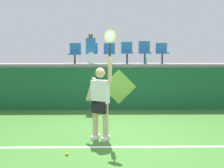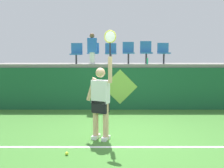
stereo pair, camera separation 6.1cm
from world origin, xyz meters
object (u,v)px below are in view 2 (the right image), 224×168
(tennis_ball, at_px, (66,154))
(stadium_chair_4, at_px, (145,51))
(stadium_chair_2, at_px, (110,52))
(stadium_chair_3, at_px, (128,51))
(stadium_chair_1, at_px, (92,52))
(stadium_chair_0, at_px, (76,52))
(water_bottle, at_px, (147,61))
(tennis_player, at_px, (100,99))
(stadium_chair_5, at_px, (163,52))
(spectator_0, at_px, (91,48))

(tennis_ball, relative_size, stadium_chair_4, 0.07)
(stadium_chair_2, xyz_separation_m, stadium_chair_3, (0.69, 0.00, 0.03))
(stadium_chair_1, bearing_deg, stadium_chair_0, 179.57)
(water_bottle, distance_m, stadium_chair_3, 0.92)
(tennis_player, height_order, stadium_chair_5, stadium_chair_5)
(stadium_chair_3, xyz_separation_m, spectator_0, (-1.37, -0.46, 0.10))
(tennis_player, height_order, stadium_chair_0, same)
(stadium_chair_0, bearing_deg, spectator_0, -35.15)
(tennis_player, bearing_deg, water_bottle, 64.23)
(tennis_player, height_order, stadium_chair_4, stadium_chair_4)
(stadium_chair_3, height_order, spectator_0, spectator_0)
(water_bottle, height_order, spectator_0, spectator_0)
(water_bottle, height_order, stadium_chair_3, stadium_chair_3)
(stadium_chair_1, height_order, spectator_0, spectator_0)
(stadium_chair_4, bearing_deg, spectator_0, -167.33)
(stadium_chair_2, bearing_deg, stadium_chair_5, -0.03)
(stadium_chair_1, distance_m, stadium_chair_4, 2.06)
(tennis_ball, bearing_deg, stadium_chair_3, 71.87)
(stadium_chair_2, distance_m, stadium_chair_5, 2.06)
(stadium_chair_2, distance_m, stadium_chair_3, 0.69)
(stadium_chair_2, distance_m, stadium_chair_4, 1.38)
(stadium_chair_1, bearing_deg, stadium_chair_5, 0.00)
(water_bottle, relative_size, stadium_chair_4, 0.26)
(tennis_ball, distance_m, stadium_chair_5, 5.84)
(water_bottle, distance_m, spectator_0, 2.10)
(stadium_chair_5, bearing_deg, water_bottle, -143.75)
(stadium_chair_2, xyz_separation_m, stadium_chair_5, (2.06, -0.00, 0.01))
(tennis_ball, height_order, stadium_chair_4, stadium_chair_4)
(tennis_player, bearing_deg, stadium_chair_2, 86.85)
(tennis_player, relative_size, water_bottle, 10.91)
(tennis_ball, xyz_separation_m, stadium_chair_3, (1.52, 4.63, 2.12))
(stadium_chair_0, relative_size, stadium_chair_2, 1.00)
(tennis_ball, bearing_deg, stadium_chair_1, 88.20)
(stadium_chair_0, height_order, spectator_0, spectator_0)
(tennis_player, bearing_deg, stadium_chair_5, 58.90)
(stadium_chair_1, distance_m, stadium_chair_3, 1.37)
(stadium_chair_0, distance_m, stadium_chair_4, 2.72)
(stadium_chair_3, relative_size, stadium_chair_4, 0.97)
(tennis_player, distance_m, stadium_chair_5, 4.55)
(stadium_chair_5, bearing_deg, stadium_chair_1, -180.00)
(stadium_chair_3, bearing_deg, stadium_chair_5, -0.16)
(tennis_player, height_order, tennis_ball, tennis_player)
(stadium_chair_3, bearing_deg, stadium_chair_0, 179.98)
(stadium_chair_4, xyz_separation_m, stadium_chair_5, (0.68, -0.01, -0.03))
(spectator_0, bearing_deg, stadium_chair_2, 33.83)
(stadium_chair_1, xyz_separation_m, stadium_chair_5, (2.74, 0.00, 0.00))
(stadium_chair_4, bearing_deg, stadium_chair_5, -0.56)
(spectator_0, bearing_deg, stadium_chair_4, 12.67)
(water_bottle, distance_m, stadium_chair_4, 0.65)
(tennis_ball, xyz_separation_m, stadium_chair_1, (0.15, 4.63, 2.10))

